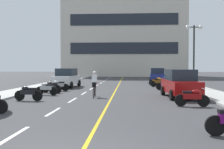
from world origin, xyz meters
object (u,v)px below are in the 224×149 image
at_px(parked_car_far, 157,75).
at_px(cyclist_rider, 94,84).
at_px(motorcycle_8, 159,82).
at_px(motorcycle_3, 28,93).
at_px(motorcycle_4, 46,88).
at_px(motorcycle_2, 192,97).
at_px(motorcycle_6, 58,85).
at_px(parked_car_mid, 67,78).
at_px(motorcycle_9, 157,81).
at_px(street_lamp_mid, 194,42).
at_px(motorcycle_5, 52,87).
at_px(parked_car_near, 180,83).
at_px(motorcycle_7, 166,84).

xyz_separation_m(parked_car_far, cyclist_rider, (-5.72, -14.96, -0.03)).
bearing_deg(motorcycle_8, cyclist_rider, -120.31).
bearing_deg(motorcycle_3, motorcycle_4, 88.07).
distance_m(motorcycle_2, motorcycle_6, 11.66).
xyz_separation_m(parked_car_mid, motorcycle_9, (8.92, 2.75, -0.44)).
bearing_deg(parked_car_mid, motorcycle_8, 7.71).
height_order(motorcycle_8, motorcycle_9, same).
xyz_separation_m(motorcycle_2, motorcycle_8, (-0.19, 12.69, 0.00)).
relative_size(street_lamp_mid, motorcycle_6, 3.24).
height_order(motorcycle_6, motorcycle_9, same).
bearing_deg(motorcycle_9, motorcycle_3, -124.88).
height_order(street_lamp_mid, parked_car_mid, street_lamp_mid).
height_order(street_lamp_mid, motorcycle_2, street_lamp_mid).
distance_m(motorcycle_3, motorcycle_5, 4.50).
distance_m(parked_car_far, motorcycle_8, 6.04).
bearing_deg(street_lamp_mid, motorcycle_3, -143.54).
distance_m(parked_car_near, motorcycle_6, 9.79).
bearing_deg(cyclist_rider, parked_car_mid, 115.57).
xyz_separation_m(street_lamp_mid, motorcycle_8, (-2.72, 2.57, -3.64)).
height_order(parked_car_far, cyclist_rider, parked_car_far).
bearing_deg(street_lamp_mid, motorcycle_5, -160.67).
height_order(motorcycle_6, motorcycle_8, same).
distance_m(motorcycle_9, cyclist_rider, 11.73).
bearing_deg(motorcycle_9, street_lamp_mid, -56.25).
height_order(motorcycle_4, motorcycle_5, same).
height_order(motorcycle_3, motorcycle_8, same).
relative_size(motorcycle_6, motorcycle_8, 1.00).
relative_size(motorcycle_9, cyclist_rider, 0.96).
relative_size(parked_car_near, motorcycle_3, 2.52).
height_order(street_lamp_mid, motorcycle_7, street_lamp_mid).
relative_size(parked_car_near, motorcycle_8, 2.53).
relative_size(parked_car_far, motorcycle_9, 2.54).
xyz_separation_m(street_lamp_mid, motorcycle_9, (-2.74, 4.11, -3.64)).
bearing_deg(motorcycle_2, parked_car_near, 87.84).
relative_size(parked_car_near, motorcycle_6, 2.52).
bearing_deg(motorcycle_3, motorcycle_9, 55.12).
bearing_deg(parked_car_mid, motorcycle_5, -88.50).
bearing_deg(cyclist_rider, parked_car_far, 69.09).
bearing_deg(motorcycle_5, motorcycle_2, -34.08).
height_order(motorcycle_3, motorcycle_6, same).
height_order(parked_car_near, motorcycle_2, parked_car_near).
bearing_deg(parked_car_far, motorcycle_3, -118.58).
height_order(motorcycle_9, cyclist_rider, cyclist_rider).
xyz_separation_m(motorcycle_6, motorcycle_9, (8.66, 6.67, 0.00)).
height_order(parked_car_far, motorcycle_7, parked_car_far).
bearing_deg(motorcycle_2, motorcycle_8, 90.84).
relative_size(street_lamp_mid, motorcycle_9, 3.25).
xyz_separation_m(parked_car_near, motorcycle_3, (-9.17, -2.19, -0.44)).
xyz_separation_m(parked_car_far, motorcycle_8, (-0.48, -6.00, -0.44)).
xyz_separation_m(street_lamp_mid, parked_car_near, (-2.39, -6.35, -3.20)).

